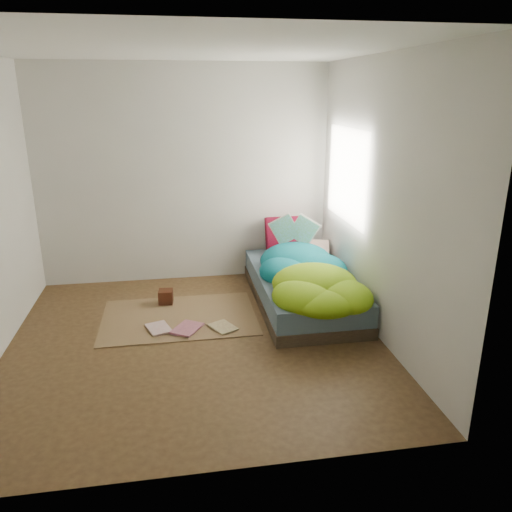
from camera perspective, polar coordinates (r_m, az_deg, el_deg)
The scene contains 12 objects.
ground at distance 4.87m, azimuth -6.82°, elevation -9.63°, with size 3.50×3.50×0.00m, color #422C19.
room_walls at distance 4.36m, azimuth -7.47°, elevation 9.66°, with size 3.54×3.54×2.62m.
bed at distance 5.61m, azimuth 5.26°, elevation -3.75°, with size 1.00×2.00×0.34m.
duvet at distance 5.30m, azimuth 5.96°, elevation -1.21°, with size 0.96×1.84×0.34m, color #075673, non-canonical shape.
rug at distance 5.36m, azimuth -8.76°, elevation -6.92°, with size 1.60×1.10×0.01m, color brown.
pillow_floral at distance 6.13m, azimuth 5.46°, elevation 0.56°, with size 0.61×0.38×0.14m, color beige.
pillow_magenta at distance 6.22m, azimuth 3.24°, elevation 2.41°, with size 0.45×0.14×0.45m, color #53051B.
open_book at distance 5.84m, azimuth 4.41°, elevation 3.92°, with size 0.47×0.10×0.29m, color #3D8A2D, non-canonical shape.
wooden_box at distance 5.68m, azimuth -10.27°, elevation -4.58°, with size 0.15×0.15×0.15m, color #33120B.
floor_book_a at distance 5.09m, azimuth -12.18°, elevation -8.34°, with size 0.21×0.28×0.02m, color beige.
floor_book_b at distance 5.11m, azimuth -9.02°, elevation -7.98°, with size 0.23×0.31×0.03m, color #B76974.
floor_book_c at distance 5.01m, azimuth -4.76°, elevation -8.43°, with size 0.20×0.28×0.02m, color #C1B77F.
Camera 1 is at (-0.15, -4.30, 2.27)m, focal length 35.00 mm.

